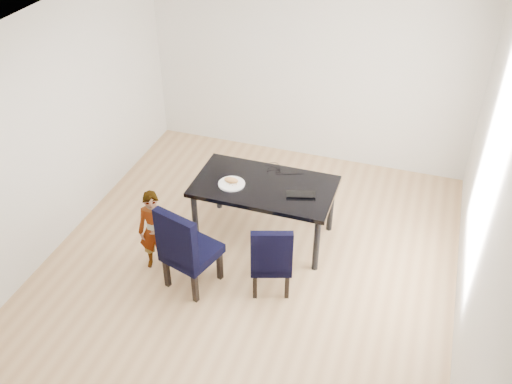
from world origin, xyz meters
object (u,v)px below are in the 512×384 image
(chair_left, at_px, (191,245))
(child, at_px, (155,231))
(dining_table, at_px, (264,211))
(laptop, at_px, (301,192))
(chair_right, at_px, (271,255))
(plate, at_px, (232,184))

(chair_left, bearing_deg, child, -177.19)
(dining_table, bearing_deg, child, -138.31)
(chair_left, xyz_separation_m, child, (-0.49, 0.12, -0.02))
(chair_left, height_order, child, chair_left)
(dining_table, distance_m, laptop, 0.58)
(dining_table, height_order, chair_left, chair_left)
(chair_left, relative_size, laptop, 3.22)
(dining_table, bearing_deg, chair_right, -67.42)
(child, bearing_deg, chair_left, -30.38)
(dining_table, height_order, laptop, laptop)
(dining_table, xyz_separation_m, plate, (-0.35, -0.11, 0.38))
(plate, bearing_deg, dining_table, 17.89)
(dining_table, bearing_deg, plate, -162.11)
(child, height_order, plate, child)
(dining_table, distance_m, chair_right, 0.85)
(child, relative_size, plate, 3.25)
(child, distance_m, laptop, 1.66)
(chair_right, distance_m, child, 1.30)
(chair_left, height_order, chair_right, chair_left)
(chair_right, bearing_deg, plate, 117.15)
(plate, bearing_deg, child, -129.45)
(chair_left, height_order, plate, chair_left)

